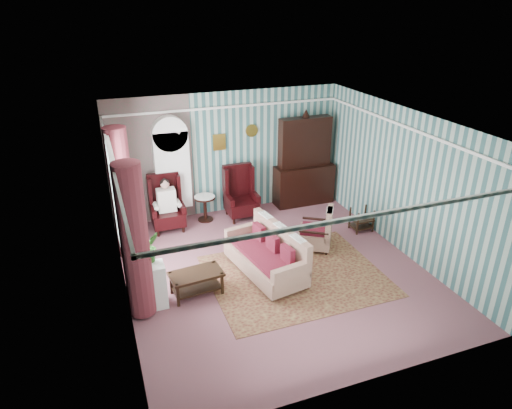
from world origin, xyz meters
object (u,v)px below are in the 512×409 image
object	(u,v)px
plant_stand	(149,287)
nest_table	(361,219)
wingback_left	(167,204)
sofa	(265,251)
wingback_right	(241,193)
floral_armchair	(315,224)
dresser_hutch	(305,159)
seated_woman	(167,205)
coffee_table	(197,283)
round_side_table	(205,208)
bookcase	(173,176)

from	to	relation	value
plant_stand	nest_table	bearing A→B (deg)	13.84
wingback_left	sofa	distance (m)	2.83
wingback_right	floral_armchair	xyz separation A→B (m)	(0.98, -1.89, -0.08)
dresser_hutch	sofa	xyz separation A→B (m)	(-2.11, -2.73, -0.69)
wingback_right	nest_table	xyz separation A→B (m)	(2.32, -1.55, -0.35)
seated_woman	sofa	world-z (taller)	seated_woman
wingback_left	coffee_table	world-z (taller)	wingback_left
nest_table	coffee_table	world-z (taller)	nest_table
coffee_table	floral_armchair	bearing A→B (deg)	15.99
wingback_right	plant_stand	bearing A→B (deg)	-132.84
seated_woman	coffee_table	xyz separation A→B (m)	(0.02, -2.66, -0.37)
sofa	coffee_table	xyz separation A→B (m)	(-1.37, -0.20, -0.27)
wingback_right	round_side_table	size ratio (longest dim) A/B	2.08
plant_stand	floral_armchair	distance (m)	3.63
seated_woman	wingback_left	bearing A→B (deg)	0.00
wingback_left	wingback_right	world-z (taller)	same
round_side_table	dresser_hutch	bearing A→B (deg)	2.64
bookcase	floral_armchair	distance (m)	3.41
dresser_hutch	nest_table	bearing A→B (deg)	-72.61
round_side_table	floral_armchair	distance (m)	2.75
wingback_right	seated_woman	xyz separation A→B (m)	(-1.75, 0.00, -0.04)
wingback_right	coffee_table	world-z (taller)	wingback_right
nest_table	floral_armchair	size ratio (longest dim) A/B	0.50
wingback_left	floral_armchair	xyz separation A→B (m)	(2.73, -1.89, -0.08)
seated_woman	coffee_table	size ratio (longest dim) A/B	1.29
sofa	plant_stand	bearing A→B (deg)	87.52
plant_stand	wingback_right	bearing A→B (deg)	47.16
coffee_table	sofa	bearing A→B (deg)	8.45
nest_table	plant_stand	world-z (taller)	plant_stand
dresser_hutch	floral_armchair	bearing A→B (deg)	-109.72
seated_woman	plant_stand	xyz separation A→B (m)	(-0.80, -2.75, -0.19)
plant_stand	coffee_table	xyz separation A→B (m)	(0.82, 0.09, -0.18)
round_side_table	nest_table	size ratio (longest dim) A/B	1.11
dresser_hutch	round_side_table	size ratio (longest dim) A/B	3.93
seated_woman	floral_armchair	xyz separation A→B (m)	(2.73, -1.89, -0.05)
seated_woman	round_side_table	xyz separation A→B (m)	(0.90, 0.15, -0.29)
plant_stand	bookcase	bearing A→B (deg)	71.51
bookcase	floral_armchair	bearing A→B (deg)	-42.64
wingback_left	nest_table	bearing A→B (deg)	-20.85
nest_table	floral_armchair	distance (m)	1.41
wingback_right	wingback_left	bearing A→B (deg)	180.00
seated_woman	bookcase	bearing A→B (deg)	57.34
plant_stand	sofa	size ratio (longest dim) A/B	0.43
bookcase	nest_table	xyz separation A→B (m)	(3.82, -1.94, -0.85)
floral_armchair	round_side_table	bearing A→B (deg)	74.28
seated_woman	floral_armchair	distance (m)	3.32
dresser_hutch	coffee_table	bearing A→B (deg)	-139.86
round_side_table	sofa	bearing A→B (deg)	-79.37
round_side_table	coffee_table	world-z (taller)	round_side_table
wingback_left	seated_woman	xyz separation A→B (m)	(0.00, 0.00, -0.04)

